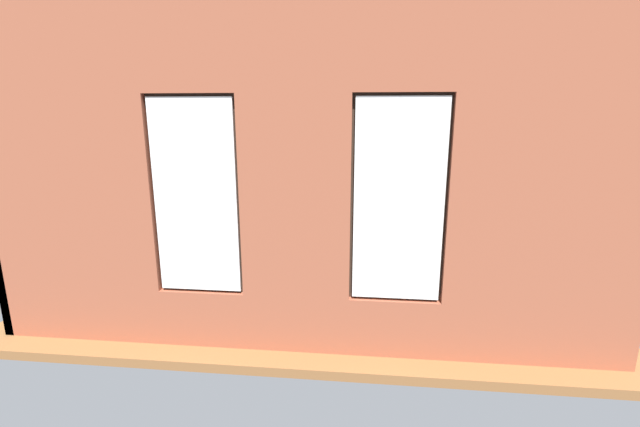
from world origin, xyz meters
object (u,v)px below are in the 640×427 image
(potted_plant_beside_window_right, at_px, (136,275))
(potted_plant_corner_near_left, at_px, (467,203))
(potted_plant_between_couches, at_px, (382,266))
(coffee_table, at_px, (323,240))
(tv_flatscreen, at_px, (156,199))
(potted_plant_near_tv, at_px, (159,237))
(media_console, at_px, (159,237))
(papasan_chair, at_px, (337,209))
(remote_black, at_px, (329,239))
(potted_plant_corner_far_left, at_px, (554,272))
(cup_ceramic, at_px, (295,236))
(remote_silver, at_px, (323,237))
(table_plant_small, at_px, (313,229))
(candle_jar, at_px, (348,233))
(couch_left, at_px, (489,253))
(couch_by_window, at_px, (258,291))

(potted_plant_beside_window_right, relative_size, potted_plant_corner_near_left, 0.62)
(potted_plant_between_couches, relative_size, potted_plant_corner_near_left, 1.10)
(coffee_table, relative_size, tv_flatscreen, 1.18)
(tv_flatscreen, bearing_deg, potted_plant_near_tv, 117.24)
(media_console, xyz_separation_m, papasan_chair, (-2.97, -1.68, 0.20))
(media_console, bearing_deg, papasan_chair, -150.42)
(remote_black, height_order, papasan_chair, papasan_chair)
(potted_plant_corner_far_left, bearing_deg, cup_ceramic, -31.93)
(potted_plant_beside_window_right, bearing_deg, coffee_table, -134.42)
(remote_silver, relative_size, papasan_chair, 0.14)
(media_console, bearing_deg, table_plant_small, 176.93)
(table_plant_small, bearing_deg, remote_silver, 150.57)
(candle_jar, height_order, potted_plant_between_couches, potted_plant_between_couches)
(candle_jar, relative_size, remote_black, 0.56)
(candle_jar, distance_m, tv_flatscreen, 3.31)
(papasan_chair, relative_size, potted_plant_between_couches, 0.88)
(tv_flatscreen, relative_size, potted_plant_beside_window_right, 1.57)
(cup_ceramic, bearing_deg, coffee_table, -164.25)
(potted_plant_between_couches, bearing_deg, couch_left, -134.42)
(potted_plant_corner_near_left, bearing_deg, potted_plant_near_tv, 29.45)
(cup_ceramic, distance_m, papasan_chair, 2.11)
(couch_left, bearing_deg, papasan_chair, -133.28)
(coffee_table, xyz_separation_m, potted_plant_near_tv, (2.33, 0.82, 0.23))
(potted_plant_between_couches, bearing_deg, tv_flatscreen, -29.74)
(cup_ceramic, relative_size, potted_plant_beside_window_right, 0.13)
(remote_black, xyz_separation_m, potted_plant_beside_window_right, (2.12, 1.94, 0.06))
(candle_jar, relative_size, potted_plant_corner_near_left, 0.08)
(potted_plant_beside_window_right, bearing_deg, cup_ceramic, -129.39)
(table_plant_small, relative_size, potted_plant_beside_window_right, 0.25)
(couch_by_window, relative_size, cup_ceramic, 20.50)
(candle_jar, bearing_deg, remote_silver, 19.75)
(coffee_table, height_order, cup_ceramic, cup_ceramic)
(coffee_table, distance_m, media_console, 2.89)
(couch_by_window, bearing_deg, cup_ceramic, -94.47)
(tv_flatscreen, bearing_deg, cup_ceramic, 171.49)
(cup_ceramic, relative_size, potted_plant_between_couches, 0.07)
(potted_plant_between_couches, bearing_deg, couch_by_window, 2.30)
(table_plant_small, xyz_separation_m, potted_plant_corner_near_left, (-2.84, -1.90, 0.11))
(couch_left, relative_size, potted_plant_corner_far_left, 1.72)
(coffee_table, relative_size, potted_plant_near_tv, 1.54)
(coffee_table, bearing_deg, cup_ceramic, 15.75)
(table_plant_small, bearing_deg, couch_left, 173.37)
(remote_black, xyz_separation_m, potted_plant_between_couches, (-0.77, 1.78, 0.24))
(remote_silver, relative_size, potted_plant_corner_near_left, 0.14)
(couch_left, xyz_separation_m, remote_silver, (2.52, -0.21, 0.10))
(media_console, bearing_deg, coffee_table, 175.14)
(couch_left, relative_size, table_plant_small, 10.87)
(media_console, xyz_separation_m, potted_plant_beside_window_right, (-0.87, 2.30, 0.24))
(cup_ceramic, bearing_deg, couch_left, 178.17)
(couch_left, height_order, candle_jar, couch_left)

